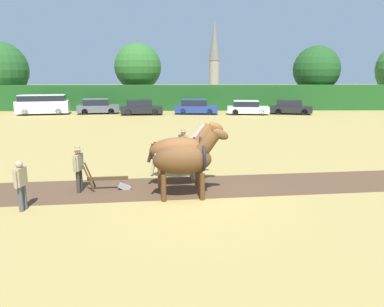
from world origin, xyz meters
name	(u,v)px	position (x,y,z in m)	size (l,w,h in m)	color
ground_plane	(195,197)	(0.00, 0.00, 0.00)	(240.00, 240.00, 0.00)	#A88E4C
plowed_furrow_strip	(62,192)	(-4.87, 0.73, 0.00)	(28.80, 2.84, 0.01)	brown
hedgerow	(187,98)	(0.00, 30.61, 1.42)	(69.76, 1.83, 2.84)	#1E511E
tree_left	(138,67)	(-5.96, 34.52, 4.88)	(5.69, 5.69, 7.74)	#4C3823
tree_center_left	(317,70)	(15.79, 33.74, 4.57)	(5.63, 5.63, 7.39)	brown
church_spire	(214,55)	(5.88, 65.17, 7.62)	(2.24, 2.24, 14.57)	gray
draft_horse_lead_left	(186,159)	(-0.34, -0.03, 1.38)	(2.77, 1.23, 2.49)	#513319
draft_horse_lead_right	(182,150)	(-0.46, 1.16, 1.47)	(2.92, 1.19, 2.55)	brown
draft_horse_trail_left	(180,148)	(-0.57, 2.36, 1.29)	(2.69, 1.06, 2.32)	#B2A38E
plow	(112,182)	(-3.08, 0.91, 0.32)	(1.72, 0.50, 1.13)	#4C331E
farmer_at_plow	(78,166)	(-4.20, 0.69, 1.00)	(0.43, 0.66, 1.70)	#38332D
farmer_beside_team	(183,144)	(-0.42, 4.47, 1.03)	(0.47, 0.54, 1.74)	#38332D
farmer_onlooker_left	(21,182)	(-5.50, -1.13, 0.94)	(0.25, 0.65, 1.62)	#4C4C4C
parked_van	(43,104)	(-14.81, 26.26, 1.04)	(5.38, 2.88, 2.01)	silver
parked_car_left	(98,107)	(-9.41, 26.99, 0.75)	(4.50, 2.50, 1.56)	#565B66
parked_car_center_left	(141,108)	(-4.74, 25.90, 0.72)	(4.36, 2.09, 1.50)	black
parked_car_center	(196,107)	(0.87, 26.35, 0.74)	(4.52, 2.09, 1.54)	navy
parked_car_center_right	(247,108)	(6.14, 25.88, 0.68)	(4.37, 2.25, 1.42)	silver
parked_car_right	(290,107)	(10.66, 26.14, 0.69)	(4.40, 2.54, 1.44)	black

